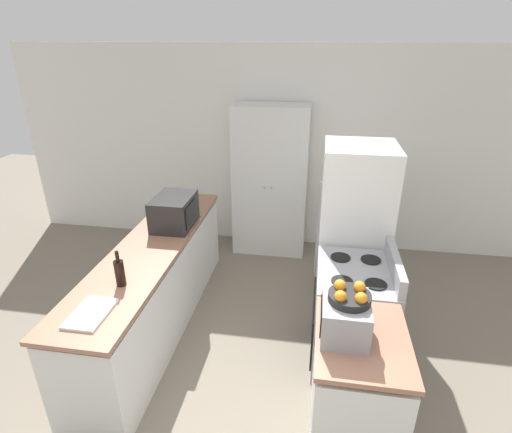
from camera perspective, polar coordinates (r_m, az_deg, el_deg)
name	(u,v)px	position (r m, az deg, el deg)	size (l,w,h in m)	color
wall_back	(275,150)	(5.29, 2.77, 9.45)	(7.00, 0.06, 2.60)	white
counter_left	(155,287)	(4.05, -14.21, -9.77)	(0.60, 2.70, 0.89)	silver
counter_right	(355,390)	(3.07, 14.00, -22.88)	(0.60, 0.79, 0.89)	silver
pantry_cabinet	(270,181)	(5.13, 2.07, 5.03)	(0.93, 0.49, 1.93)	silver
stove	(352,314)	(3.65, 13.54, -13.38)	(0.66, 0.79, 1.05)	#9E9EA3
refrigerator	(353,231)	(4.10, 13.67, -2.07)	(0.69, 0.69, 1.75)	white
microwave	(174,211)	(4.09, -11.60, 0.73)	(0.38, 0.51, 0.31)	black
wine_bottle	(120,272)	(3.25, -18.89, -7.55)	(0.08, 0.08, 0.29)	black
toaster_oven	(345,318)	(2.67, 12.55, -13.97)	(0.30, 0.36, 0.25)	#939399
fruit_bowl	(350,295)	(2.58, 13.25, -10.93)	(0.27, 0.27, 0.10)	black
cutting_board	(91,313)	(3.05, -22.55, -12.67)	(0.24, 0.36, 0.02)	silver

